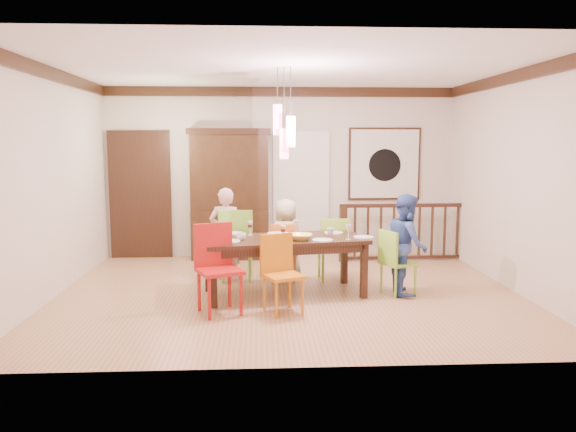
{
  "coord_description": "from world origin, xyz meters",
  "views": [
    {
      "loc": [
        -0.39,
        -7.2,
        1.96
      ],
      "look_at": [
        0.0,
        0.2,
        0.99
      ],
      "focal_mm": 35.0,
      "sensor_mm": 36.0,
      "label": 1
    }
  ],
  "objects_px": {
    "balustrade": "(406,231)",
    "chair_far_left": "(237,239)",
    "chair_end_right": "(399,258)",
    "dining_table": "(284,244)",
    "person_far_left": "(226,234)",
    "person_end_right": "(407,244)",
    "person_far_mid": "(286,239)",
    "china_hutch": "(230,194)"
  },
  "relations": [
    {
      "from": "china_hutch",
      "to": "chair_end_right",
      "type": "bearing_deg",
      "value": -46.88
    },
    {
      "from": "person_far_mid",
      "to": "person_end_right",
      "type": "height_order",
      "value": "person_end_right"
    },
    {
      "from": "dining_table",
      "to": "china_hutch",
      "type": "relative_size",
      "value": 0.99
    },
    {
      "from": "chair_far_left",
      "to": "person_far_mid",
      "type": "bearing_deg",
      "value": -172.27
    },
    {
      "from": "person_far_mid",
      "to": "balustrade",
      "type": "bearing_deg",
      "value": -179.29
    },
    {
      "from": "chair_end_right",
      "to": "china_hutch",
      "type": "xyz_separation_m",
      "value": [
        -2.29,
        2.45,
        0.62
      ]
    },
    {
      "from": "dining_table",
      "to": "person_end_right",
      "type": "relative_size",
      "value": 1.67
    },
    {
      "from": "person_far_left",
      "to": "person_end_right",
      "type": "height_order",
      "value": "person_far_left"
    },
    {
      "from": "chair_far_left",
      "to": "china_hutch",
      "type": "height_order",
      "value": "china_hutch"
    },
    {
      "from": "china_hutch",
      "to": "chair_far_left",
      "type": "bearing_deg",
      "value": -83.82
    },
    {
      "from": "dining_table",
      "to": "person_end_right",
      "type": "bearing_deg",
      "value": -10.72
    },
    {
      "from": "dining_table",
      "to": "china_hutch",
      "type": "height_order",
      "value": "china_hutch"
    },
    {
      "from": "chair_end_right",
      "to": "balustrade",
      "type": "distance_m",
      "value": 2.2
    },
    {
      "from": "dining_table",
      "to": "person_end_right",
      "type": "height_order",
      "value": "person_end_right"
    },
    {
      "from": "china_hutch",
      "to": "person_far_left",
      "type": "xyz_separation_m",
      "value": [
        0.01,
        -1.53,
        -0.44
      ]
    },
    {
      "from": "chair_far_left",
      "to": "person_far_mid",
      "type": "height_order",
      "value": "person_far_mid"
    },
    {
      "from": "balustrade",
      "to": "person_far_left",
      "type": "relative_size",
      "value": 1.7
    },
    {
      "from": "dining_table",
      "to": "person_end_right",
      "type": "xyz_separation_m",
      "value": [
        1.6,
        -0.02,
        -0.01
      ]
    },
    {
      "from": "balustrade",
      "to": "person_end_right",
      "type": "height_order",
      "value": "person_end_right"
    },
    {
      "from": "person_end_right",
      "to": "person_far_left",
      "type": "bearing_deg",
      "value": 72.65
    },
    {
      "from": "balustrade",
      "to": "person_far_mid",
      "type": "xyz_separation_m",
      "value": [
        -2.08,
        -1.16,
        0.08
      ]
    },
    {
      "from": "dining_table",
      "to": "chair_end_right",
      "type": "bearing_deg",
      "value": -12.36
    },
    {
      "from": "chair_far_left",
      "to": "person_far_left",
      "type": "relative_size",
      "value": 0.78
    },
    {
      "from": "chair_far_left",
      "to": "chair_end_right",
      "type": "relative_size",
      "value": 1.23
    },
    {
      "from": "dining_table",
      "to": "chair_end_right",
      "type": "height_order",
      "value": "chair_end_right"
    },
    {
      "from": "china_hutch",
      "to": "person_end_right",
      "type": "bearing_deg",
      "value": -45.04
    },
    {
      "from": "dining_table",
      "to": "person_far_mid",
      "type": "distance_m",
      "value": 0.89
    },
    {
      "from": "chair_far_left",
      "to": "chair_end_right",
      "type": "height_order",
      "value": "chair_far_left"
    },
    {
      "from": "balustrade",
      "to": "chair_far_left",
      "type": "bearing_deg",
      "value": -157.39
    },
    {
      "from": "dining_table",
      "to": "chair_far_left",
      "type": "distance_m",
      "value": 1.03
    },
    {
      "from": "china_hutch",
      "to": "person_end_right",
      "type": "height_order",
      "value": "china_hutch"
    },
    {
      "from": "person_far_left",
      "to": "china_hutch",
      "type": "bearing_deg",
      "value": -79.84
    },
    {
      "from": "china_hutch",
      "to": "person_far_mid",
      "type": "distance_m",
      "value": 1.82
    },
    {
      "from": "dining_table",
      "to": "balustrade",
      "type": "relative_size",
      "value": 0.97
    },
    {
      "from": "chair_far_left",
      "to": "china_hutch",
      "type": "distance_m",
      "value": 1.66
    },
    {
      "from": "person_far_left",
      "to": "person_end_right",
      "type": "distance_m",
      "value": 2.55
    },
    {
      "from": "chair_far_left",
      "to": "china_hutch",
      "type": "relative_size",
      "value": 0.47
    },
    {
      "from": "chair_end_right",
      "to": "china_hutch",
      "type": "height_order",
      "value": "china_hutch"
    },
    {
      "from": "dining_table",
      "to": "balustrade",
      "type": "bearing_deg",
      "value": 33.67
    },
    {
      "from": "person_end_right",
      "to": "china_hutch",
      "type": "bearing_deg",
      "value": 47.86
    },
    {
      "from": "chair_end_right",
      "to": "china_hutch",
      "type": "bearing_deg",
      "value": 20.32
    },
    {
      "from": "chair_far_left",
      "to": "person_end_right",
      "type": "bearing_deg",
      "value": 161.67
    }
  ]
}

